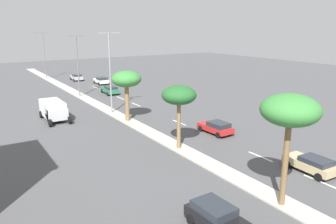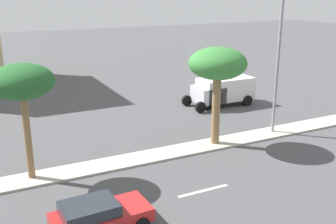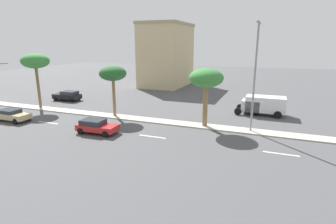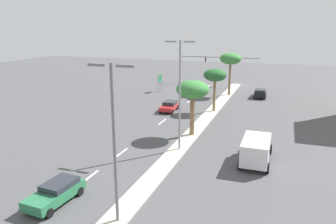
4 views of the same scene
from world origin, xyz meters
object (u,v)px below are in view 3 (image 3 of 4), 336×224
(box_truck, at_px, (262,105))
(palm_tree_trailing, at_px, (206,79))
(street_lamp_inboard, at_px, (255,70))
(sedan_red_trailing, at_px, (96,126))
(sedan_black_front, at_px, (68,96))
(commercial_building, at_px, (167,55))
(sedan_tan_near, at_px, (12,115))
(palm_tree_mid, at_px, (35,62))
(palm_tree_outboard, at_px, (113,74))

(box_truck, bearing_deg, palm_tree_trailing, -35.92)
(street_lamp_inboard, xyz_separation_m, box_truck, (-7.43, 0.65, -4.98))
(street_lamp_inboard, distance_m, sedan_red_trailing, 16.53)
(sedan_red_trailing, height_order, sedan_black_front, sedan_black_front)
(sedan_black_front, bearing_deg, box_truck, 93.73)
(palm_tree_trailing, bearing_deg, commercial_building, -150.65)
(commercial_building, xyz_separation_m, sedan_tan_near, (31.94, -6.65, -5.69))
(sedan_red_trailing, bearing_deg, commercial_building, -171.02)
(commercial_building, height_order, street_lamp_inboard, commercial_building)
(street_lamp_inboard, bearing_deg, commercial_building, -143.25)
(sedan_black_front, xyz_separation_m, box_truck, (-1.87, 28.75, 0.50))
(palm_tree_mid, height_order, sedan_red_trailing, palm_tree_mid)
(commercial_building, distance_m, palm_tree_trailing, 29.91)
(palm_tree_trailing, relative_size, sedan_red_trailing, 1.49)
(box_truck, bearing_deg, palm_tree_mid, -75.99)
(palm_tree_mid, xyz_separation_m, sedan_red_trailing, (6.30, 13.87, -5.61))
(sedan_red_trailing, distance_m, box_truck, 20.18)
(palm_tree_mid, bearing_deg, street_lamp_inboard, 89.52)
(palm_tree_mid, distance_m, palm_tree_trailing, 23.48)
(commercial_building, distance_m, palm_tree_mid, 27.23)
(palm_tree_outboard, bearing_deg, palm_tree_mid, -90.72)
(sedan_black_front, xyz_separation_m, sedan_tan_near, (11.50, 2.04, -0.07))
(street_lamp_inboard, bearing_deg, box_truck, 175.03)
(palm_tree_trailing, xyz_separation_m, sedan_black_front, (-5.60, -23.33, -4.34))
(palm_tree_mid, distance_m, box_truck, 30.17)
(palm_tree_mid, distance_m, street_lamp_inboard, 28.22)
(sedan_red_trailing, bearing_deg, street_lamp_inboard, 112.92)
(commercial_building, relative_size, sedan_black_front, 3.03)
(palm_tree_mid, bearing_deg, commercial_building, 161.14)
(box_truck, bearing_deg, commercial_building, -132.79)
(street_lamp_inboard, distance_m, sedan_black_front, 29.16)
(sedan_black_front, bearing_deg, commercial_building, 156.98)
(palm_tree_outboard, bearing_deg, sedan_tan_near, -58.87)
(palm_tree_outboard, distance_m, sedan_tan_near, 12.48)
(commercial_building, bearing_deg, palm_tree_mid, -18.86)
(sedan_black_front, height_order, box_truck, box_truck)
(sedan_red_trailing, distance_m, sedan_tan_near, 11.72)
(commercial_building, height_order, sedan_red_trailing, commercial_building)
(commercial_building, bearing_deg, palm_tree_outboard, 7.31)
(palm_tree_outboard, bearing_deg, palm_tree_trailing, 89.37)
(commercial_building, relative_size, palm_tree_trailing, 2.15)
(street_lamp_inboard, bearing_deg, sedan_red_trailing, -67.08)
(palm_tree_mid, height_order, street_lamp_inboard, street_lamp_inboard)
(palm_tree_outboard, height_order, sedan_red_trailing, palm_tree_outboard)
(sedan_black_front, bearing_deg, street_lamp_inboard, 78.81)
(palm_tree_outboard, xyz_separation_m, palm_tree_trailing, (0.12, 11.32, -0.04))
(street_lamp_inboard, height_order, sedan_black_front, street_lamp_inboard)
(street_lamp_inboard, bearing_deg, sedan_black_front, -101.19)
(commercial_building, height_order, box_truck, commercial_building)
(commercial_building, distance_m, palm_tree_outboard, 26.16)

